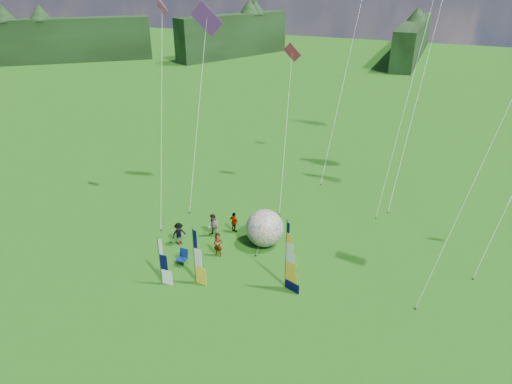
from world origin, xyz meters
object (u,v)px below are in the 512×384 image
at_px(side_banner_left, 194,256).
at_px(spectator_c, 179,234).
at_px(spectator_b, 213,226).
at_px(bol_inflatable, 265,228).
at_px(spectator_a, 218,245).
at_px(side_banner_far, 160,261).
at_px(camp_chair, 182,258).
at_px(spectator_d, 234,222).
at_px(feather_banner_main, 286,256).
at_px(kite_whale, 422,77).

bearing_deg(side_banner_left, spectator_c, 143.61).
distance_m(side_banner_left, spectator_b, 5.36).
bearing_deg(spectator_c, bol_inflatable, -35.37).
relative_size(spectator_a, spectator_b, 0.97).
relative_size(side_banner_far, camp_chair, 2.87).
xyz_separation_m(side_banner_left, spectator_d, (-0.34, 6.26, -1.08)).
xyz_separation_m(side_banner_far, spectator_d, (1.50, 7.17, -0.81)).
distance_m(side_banner_left, spectator_c, 4.65).
height_order(spectator_c, camp_chair, spectator_c).
bearing_deg(spectator_a, camp_chair, -130.80).
relative_size(feather_banner_main, camp_chair, 4.07).
bearing_deg(kite_whale, spectator_b, -147.97).
bearing_deg(spectator_a, side_banner_left, -88.90).
height_order(spectator_a, spectator_b, spectator_b).
height_order(spectator_c, kite_whale, kite_whale).
height_order(feather_banner_main, side_banner_far, feather_banner_main).
bearing_deg(bol_inflatable, spectator_d, 165.18).
bearing_deg(bol_inflatable, feather_banner_main, -53.55).
bearing_deg(spectator_a, spectator_d, 97.07).
relative_size(feather_banner_main, side_banner_far, 1.42).
bearing_deg(camp_chair, kite_whale, 57.55).
distance_m(side_banner_left, kite_whale, 22.95).
xyz_separation_m(side_banner_far, spectator_a, (1.84, 3.96, -0.72)).
bearing_deg(feather_banner_main, bol_inflatable, 146.79).
relative_size(spectator_b, spectator_c, 1.07).
relative_size(side_banner_left, spectator_b, 2.08).
relative_size(bol_inflatable, spectator_a, 1.51).
bearing_deg(spectator_d, side_banner_far, 100.11).
bearing_deg(kite_whale, spectator_d, -147.69).
relative_size(side_banner_far, bol_inflatable, 1.22).
relative_size(side_banner_left, kite_whale, 0.19).
bearing_deg(feather_banner_main, spectator_c, -170.78).
bearing_deg(side_banner_left, spectator_a, 99.80).
xyz_separation_m(spectator_b, spectator_d, (1.09, 1.18, -0.11)).
bearing_deg(side_banner_far, camp_chair, 84.90).
bearing_deg(side_banner_left, side_banner_far, -143.68).
xyz_separation_m(bol_inflatable, spectator_b, (-3.74, -0.48, -0.42)).
bearing_deg(spectator_d, camp_chair, 97.17).
bearing_deg(bol_inflatable, camp_chair, -132.40).
xyz_separation_m(spectator_b, spectator_c, (-1.72, -1.80, -0.06)).
xyz_separation_m(feather_banner_main, side_banner_left, (-5.22, -1.63, -0.39)).
relative_size(bol_inflatable, spectator_c, 1.56).
relative_size(feather_banner_main, spectator_c, 2.69).
xyz_separation_m(side_banner_far, camp_chair, (0.16, 2.10, -1.04)).
bearing_deg(kite_whale, camp_chair, -141.80).
height_order(side_banner_far, kite_whale, kite_whale).
height_order(bol_inflatable, spectator_a, bol_inflatable).
distance_m(spectator_c, kite_whale, 22.44).
height_order(spectator_b, kite_whale, kite_whale).
xyz_separation_m(bol_inflatable, kite_whale, (7.90, 13.48, 8.30)).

